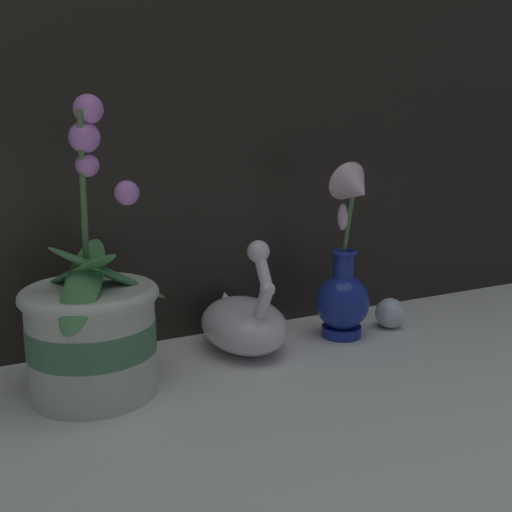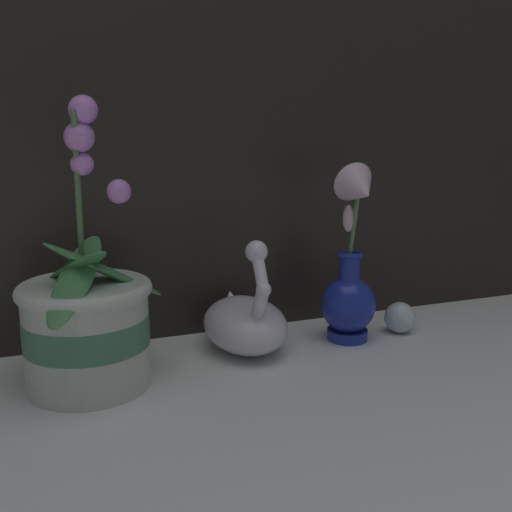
{
  "view_description": "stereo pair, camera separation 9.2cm",
  "coord_description": "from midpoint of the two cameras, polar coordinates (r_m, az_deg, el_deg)",
  "views": [
    {
      "loc": [
        -0.38,
        -0.68,
        0.36
      ],
      "look_at": [
        0.02,
        0.12,
        0.16
      ],
      "focal_mm": 42.0,
      "sensor_mm": 36.0,
      "label": 1
    },
    {
      "loc": [
        -0.3,
        -0.72,
        0.36
      ],
      "look_at": [
        0.02,
        0.12,
        0.16
      ],
      "focal_mm": 42.0,
      "sensor_mm": 36.0,
      "label": 2
    }
  ],
  "objects": [
    {
      "name": "ground_plane",
      "position": [
        0.85,
        -0.48,
        -12.31
      ],
      "size": [
        2.8,
        2.8,
        0.0
      ],
      "primitive_type": "plane",
      "color": "silver"
    },
    {
      "name": "orchid_potted_plant",
      "position": [
        0.84,
        -18.43,
        -6.52
      ],
      "size": [
        0.2,
        0.24,
        0.39
      ],
      "color": "beige",
      "rests_on": "ground_plane"
    },
    {
      "name": "swan_figurine",
      "position": [
        0.97,
        -3.98,
        -6.25
      ],
      "size": [
        0.13,
        0.2,
        0.19
      ],
      "color": "white",
      "rests_on": "ground_plane"
    },
    {
      "name": "blue_vase",
      "position": [
        1.01,
        5.9,
        -2.23
      ],
      "size": [
        0.09,
        0.11,
        0.3
      ],
      "color": "navy",
      "rests_on": "ground_plane"
    },
    {
      "name": "glass_sphere",
      "position": [
        1.09,
        10.32,
        -5.41
      ],
      "size": [
        0.05,
        0.05,
        0.05
      ],
      "color": "silver",
      "rests_on": "ground_plane"
    }
  ]
}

